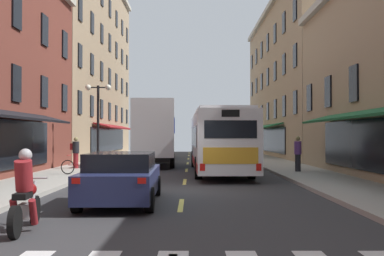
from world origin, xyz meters
TOP-DOWN VIEW (x-y plane):
  - ground_plane at (0.00, 0.00)m, footprint 34.80×80.00m
  - lane_centre_dashes at (0.00, -0.25)m, footprint 0.14×73.90m
  - sidewalk_left at (-5.90, 0.00)m, footprint 3.00×80.00m
  - sidewalk_right at (5.90, 0.00)m, footprint 3.00×80.00m
  - transit_bus at (1.68, 7.88)m, footprint 2.83×12.41m
  - box_truck at (-2.04, 12.72)m, footprint 2.75×7.79m
  - sedan_near at (-1.69, -3.18)m, footprint 2.10×4.77m
  - sedan_mid at (-2.28, 22.87)m, footprint 1.99×4.45m
  - motorcycle_rider at (-3.04, -7.02)m, footprint 0.63×2.07m
  - bicycle_near at (-4.93, 5.04)m, footprint 1.70×0.48m
  - pedestrian_near at (-6.09, 9.08)m, footprint 0.52×0.45m
  - pedestrian_mid at (5.60, 6.86)m, footprint 0.36×0.36m
  - street_lamp_twin at (-4.87, 9.14)m, footprint 1.42×0.32m

SIDE VIEW (x-z plane):
  - ground_plane at x=0.00m, z-range -0.10..0.00m
  - lane_centre_dashes at x=0.00m, z-range 0.00..0.01m
  - sidewalk_left at x=-5.90m, z-range 0.00..0.14m
  - sidewalk_right at x=5.90m, z-range 0.00..0.14m
  - bicycle_near at x=-4.93m, z-range 0.05..0.96m
  - motorcycle_rider at x=-3.04m, z-range -0.12..1.54m
  - sedan_mid at x=-2.28m, z-range 0.01..1.44m
  - sedan_near at x=-1.69m, z-range 0.01..1.46m
  - pedestrian_mid at x=5.60m, z-range 0.17..1.92m
  - pedestrian_near at x=-6.09m, z-range 0.19..1.90m
  - transit_bus at x=1.68m, z-range 0.08..3.24m
  - box_truck at x=-2.04m, z-range 0.06..4.08m
  - street_lamp_twin at x=-4.87m, z-range 0.41..5.01m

